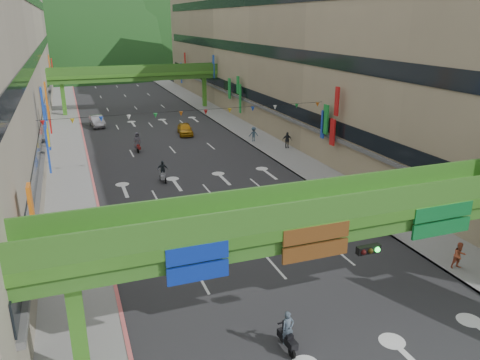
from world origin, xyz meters
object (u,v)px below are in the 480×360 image
overpass_near (360,229)px  car_yellow (185,129)px  scooter_rider_mid (292,214)px  pedestrian_red (459,258)px  scooter_rider_near (288,333)px  car_silver (97,121)px

overpass_near → car_yellow: bearing=87.0°
scooter_rider_mid → pedestrian_red: bearing=-53.9°
scooter_rider_near → scooter_rider_mid: size_ratio=1.02×
scooter_rider_near → scooter_rider_mid: scooter_rider_near is taller
overpass_near → scooter_rider_mid: 12.42m
scooter_rider_near → pedestrian_red: 12.64m
pedestrian_red → scooter_rider_near: bearing=-157.3°
overpass_near → scooter_rider_mid: bearing=77.8°
overpass_near → pedestrian_red: overpass_near is taller
car_yellow → overpass_near: bearing=-85.9°
scooter_rider_mid → car_yellow: scooter_rider_mid is taller
car_silver → pedestrian_red: size_ratio=2.80×
scooter_rider_near → overpass_near: bearing=4.0°
pedestrian_red → overpass_near: bearing=-153.9°
pedestrian_red → car_yellow: bearing=109.4°
scooter_rider_near → car_yellow: bearing=82.3°
scooter_rider_near → pedestrian_red: bearing=13.1°
car_silver → pedestrian_red: 50.27m
scooter_rider_near → car_silver: bearing=95.1°
scooter_rider_mid → car_silver: scooter_rider_mid is taller
scooter_rider_mid → car_silver: (-10.40, 38.59, -0.22)m
overpass_near → pedestrian_red: 10.24m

